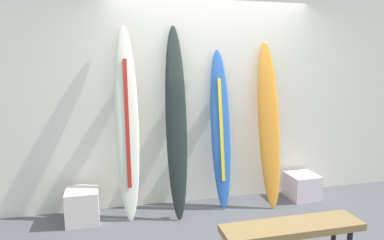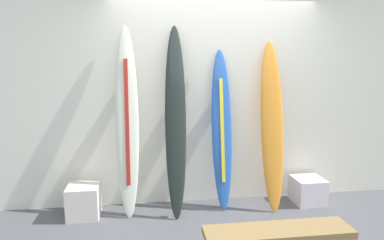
{
  "view_description": "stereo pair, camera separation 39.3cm",
  "coord_description": "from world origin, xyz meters",
  "px_view_note": "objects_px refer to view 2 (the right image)",
  "views": [
    {
      "loc": [
        -1.22,
        -2.82,
        1.77
      ],
      "look_at": [
        -0.31,
        0.95,
        1.1
      ],
      "focal_mm": 31.59,
      "sensor_mm": 36.0,
      "label": 1
    },
    {
      "loc": [
        -0.83,
        -2.89,
        1.77
      ],
      "look_at": [
        -0.31,
        0.95,
        1.1
      ],
      "focal_mm": 31.59,
      "sensor_mm": 36.0,
      "label": 2
    }
  ],
  "objects_px": {
    "surfboard_sunset": "(272,126)",
    "display_block_left": "(84,201)",
    "surfboard_ivory": "(127,122)",
    "surfboard_cobalt": "(222,131)",
    "surfboard_charcoal": "(176,123)",
    "display_block_center": "(308,190)",
    "bench": "(278,236)"
  },
  "relations": [
    {
      "from": "surfboard_sunset",
      "to": "display_block_left",
      "type": "relative_size",
      "value": 5.42
    },
    {
      "from": "surfboard_ivory",
      "to": "display_block_left",
      "type": "relative_size",
      "value": 5.84
    },
    {
      "from": "surfboard_sunset",
      "to": "surfboard_cobalt",
      "type": "bearing_deg",
      "value": 173.69
    },
    {
      "from": "surfboard_charcoal",
      "to": "display_block_center",
      "type": "bearing_deg",
      "value": 1.22
    },
    {
      "from": "surfboard_sunset",
      "to": "bench",
      "type": "height_order",
      "value": "surfboard_sunset"
    },
    {
      "from": "surfboard_charcoal",
      "to": "surfboard_sunset",
      "type": "bearing_deg",
      "value": 0.94
    },
    {
      "from": "surfboard_charcoal",
      "to": "surfboard_sunset",
      "type": "xyz_separation_m",
      "value": [
        1.16,
        0.02,
        -0.07
      ]
    },
    {
      "from": "surfboard_cobalt",
      "to": "bench",
      "type": "relative_size",
      "value": 1.6
    },
    {
      "from": "surfboard_ivory",
      "to": "bench",
      "type": "relative_size",
      "value": 1.82
    },
    {
      "from": "display_block_center",
      "to": "bench",
      "type": "distance_m",
      "value": 1.76
    },
    {
      "from": "surfboard_cobalt",
      "to": "bench",
      "type": "height_order",
      "value": "surfboard_cobalt"
    },
    {
      "from": "surfboard_ivory",
      "to": "display_block_left",
      "type": "bearing_deg",
      "value": -174.02
    },
    {
      "from": "surfboard_charcoal",
      "to": "display_block_left",
      "type": "xyz_separation_m",
      "value": [
        -1.07,
        0.01,
        -0.89
      ]
    },
    {
      "from": "surfboard_cobalt",
      "to": "display_block_center",
      "type": "relative_size",
      "value": 5.21
    },
    {
      "from": "display_block_left",
      "to": "bench",
      "type": "relative_size",
      "value": 0.31
    },
    {
      "from": "surfboard_ivory",
      "to": "display_block_center",
      "type": "height_order",
      "value": "surfboard_ivory"
    },
    {
      "from": "surfboard_ivory",
      "to": "bench",
      "type": "xyz_separation_m",
      "value": [
        1.24,
        -1.47,
        -0.69
      ]
    },
    {
      "from": "surfboard_ivory",
      "to": "surfboard_charcoal",
      "type": "distance_m",
      "value": 0.55
    },
    {
      "from": "surfboard_cobalt",
      "to": "surfboard_sunset",
      "type": "relative_size",
      "value": 0.95
    },
    {
      "from": "surfboard_sunset",
      "to": "bench",
      "type": "xyz_separation_m",
      "value": [
        -0.47,
        -1.42,
        -0.62
      ]
    },
    {
      "from": "surfboard_charcoal",
      "to": "bench",
      "type": "relative_size",
      "value": 1.83
    },
    {
      "from": "surfboard_ivory",
      "to": "display_block_left",
      "type": "height_order",
      "value": "surfboard_ivory"
    },
    {
      "from": "surfboard_cobalt",
      "to": "display_block_left",
      "type": "relative_size",
      "value": 5.15
    },
    {
      "from": "display_block_left",
      "to": "bench",
      "type": "height_order",
      "value": "bench"
    },
    {
      "from": "surfboard_sunset",
      "to": "display_block_center",
      "type": "distance_m",
      "value": 1.0
    },
    {
      "from": "surfboard_cobalt",
      "to": "surfboard_sunset",
      "type": "height_order",
      "value": "surfboard_sunset"
    },
    {
      "from": "display_block_center",
      "to": "bench",
      "type": "height_order",
      "value": "bench"
    },
    {
      "from": "surfboard_sunset",
      "to": "bench",
      "type": "relative_size",
      "value": 1.69
    },
    {
      "from": "surfboard_charcoal",
      "to": "bench",
      "type": "xyz_separation_m",
      "value": [
        0.69,
        -1.4,
        -0.69
      ]
    },
    {
      "from": "surfboard_ivory",
      "to": "bench",
      "type": "height_order",
      "value": "surfboard_ivory"
    },
    {
      "from": "display_block_center",
      "to": "bench",
      "type": "relative_size",
      "value": 0.31
    },
    {
      "from": "display_block_left",
      "to": "surfboard_ivory",
      "type": "bearing_deg",
      "value": 5.98
    }
  ]
}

